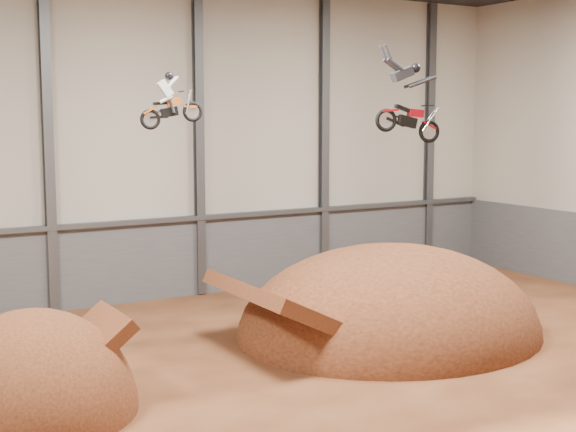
# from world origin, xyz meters

# --- Properties ---
(floor) EXTENTS (40.00, 40.00, 0.00)m
(floor) POSITION_xyz_m (0.00, 0.00, 0.00)
(floor) COLOR #482413
(floor) RESTS_ON ground
(back_wall) EXTENTS (40.00, 0.10, 14.00)m
(back_wall) POSITION_xyz_m (0.00, 15.00, 7.00)
(back_wall) COLOR #B7B0A2
(back_wall) RESTS_ON ground
(lower_band_back) EXTENTS (39.80, 0.18, 3.50)m
(lower_band_back) POSITION_xyz_m (0.00, 14.90, 1.75)
(lower_band_back) COLOR #525459
(lower_band_back) RESTS_ON ground
(steel_rail) EXTENTS (39.80, 0.35, 0.20)m
(steel_rail) POSITION_xyz_m (0.00, 14.75, 3.55)
(steel_rail) COLOR #47494F
(steel_rail) RESTS_ON lower_band_back
(steel_column_2) EXTENTS (0.40, 0.36, 13.90)m
(steel_column_2) POSITION_xyz_m (-3.33, 14.80, 7.00)
(steel_column_2) COLOR #47494F
(steel_column_2) RESTS_ON ground
(steel_column_3) EXTENTS (0.40, 0.36, 13.90)m
(steel_column_3) POSITION_xyz_m (3.33, 14.80, 7.00)
(steel_column_3) COLOR #47494F
(steel_column_3) RESTS_ON ground
(steel_column_4) EXTENTS (0.40, 0.36, 13.90)m
(steel_column_4) POSITION_xyz_m (10.00, 14.80, 7.00)
(steel_column_4) COLOR #47494F
(steel_column_4) RESTS_ON ground
(steel_column_5) EXTENTS (0.40, 0.36, 13.90)m
(steel_column_5) POSITION_xyz_m (16.67, 14.80, 7.00)
(steel_column_5) COLOR #47494F
(steel_column_5) RESTS_ON ground
(takeoff_ramp) EXTENTS (5.59, 6.45, 5.59)m
(takeoff_ramp) POSITION_xyz_m (-6.63, 3.83, 0.00)
(takeoff_ramp) COLOR #401D10
(takeoff_ramp) RESTS_ON ground
(landing_ramp) EXTENTS (11.74, 10.38, 6.77)m
(landing_ramp) POSITION_xyz_m (6.61, 4.98, 0.00)
(landing_ramp) COLOR #401D10
(landing_ramp) RESTS_ON ground
(fmx_rider_a) EXTENTS (2.29, 1.09, 2.05)m
(fmx_rider_a) POSITION_xyz_m (-2.02, 4.65, 8.70)
(fmx_rider_a) COLOR #C05315
(fmx_rider_b) EXTENTS (3.65, 1.56, 3.23)m
(fmx_rider_b) POSITION_xyz_m (4.70, 1.85, 8.75)
(fmx_rider_b) COLOR #A90713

